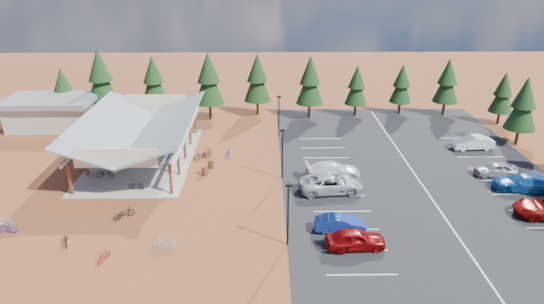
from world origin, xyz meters
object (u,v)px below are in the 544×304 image
(bike_14, at_px, (229,153))
(bike_6, at_px, (162,155))
(outbuilding, at_px, (52,112))
(car_1, at_px, (341,224))
(bike_15, at_px, (206,152))
(lamp_post_1, at_px, (282,150))
(lamp_post_2, at_px, (279,113))
(lamp_post_0, at_px, (288,210))
(car_8, at_px, (495,169))
(bike_8, at_px, (66,240))
(bike_10, at_px, (6,228))
(trash_bin_1, at_px, (211,164))
(bike_13, at_px, (166,244))
(bike_0, at_px, (105,173))
(bike_16, at_px, (202,155))
(trash_bin_0, at_px, (205,171))
(bike_7, at_px, (179,133))
(bike_2, at_px, (109,155))
(bike_4, at_px, (136,185))
(bike_9, at_px, (2,222))
(car_7, at_px, (523,183))
(bike_12, at_px, (124,213))
(bike_3, at_px, (133,138))
(car_0, at_px, (355,239))
(car_9, at_px, (472,142))
(car_3, at_px, (333,170))
(bike_pavilion, at_px, (140,126))
(car_2, at_px, (331,184))
(bike_5, at_px, (161,163))

(bike_14, bearing_deg, bike_6, -173.48)
(outbuilding, xyz_separation_m, car_1, (33.32, -26.22, -1.31))
(bike_15, bearing_deg, lamp_post_1, 179.89)
(lamp_post_2, bearing_deg, lamp_post_0, -90.00)
(car_8, bearing_deg, bike_8, -71.67)
(bike_10, xyz_separation_m, car_8, (43.82, 10.21, 0.27))
(trash_bin_1, distance_m, bike_13, 15.32)
(bike_0, distance_m, bike_16, 10.27)
(trash_bin_0, relative_size, bike_7, 0.49)
(bike_0, height_order, car_8, car_8)
(trash_bin_0, xyz_separation_m, car_8, (29.23, -0.68, 0.28))
(lamp_post_1, xyz_separation_m, bike_2, (-18.69, 4.94, -2.47))
(trash_bin_0, height_order, bike_16, bike_16)
(lamp_post_0, xyz_separation_m, lamp_post_2, (0.00, 24.00, 0.00))
(bike_0, height_order, bike_4, bike_0)
(bike_2, bearing_deg, bike_10, 175.12)
(outbuilding, height_order, bike_9, outbuilding)
(bike_15, height_order, car_7, car_7)
(bike_12, distance_m, bike_15, 14.66)
(bike_10, bearing_deg, bike_6, 144.60)
(bike_16, bearing_deg, car_8, 52.62)
(bike_10, bearing_deg, car_7, 95.66)
(outbuilding, height_order, bike_10, outbuilding)
(bike_2, bearing_deg, bike_7, -36.46)
(bike_15, bearing_deg, bike_3, 9.95)
(lamp_post_2, relative_size, car_0, 1.13)
(lamp_post_1, height_order, lamp_post_2, same)
(trash_bin_0, bearing_deg, bike_2, 159.18)
(bike_2, height_order, car_9, car_9)
(bike_7, distance_m, car_8, 35.34)
(car_3, bearing_deg, car_7, -105.51)
(bike_13, bearing_deg, bike_14, 161.90)
(bike_0, distance_m, bike_14, 13.17)
(bike_3, relative_size, bike_10, 0.89)
(bike_10, xyz_separation_m, bike_13, (13.20, -2.56, 0.08))
(bike_6, height_order, bike_13, bike_13)
(bike_2, xyz_separation_m, car_3, (23.73, -4.97, 0.33))
(car_7, bearing_deg, bike_3, -99.45)
(bike_7, relative_size, car_1, 0.45)
(car_0, bearing_deg, trash_bin_1, 35.40)
(bike_15, bearing_deg, bike_10, 83.25)
(bike_pavilion, xyz_separation_m, bike_4, (1.10, -7.54, -3.31))
(bike_15, bearing_deg, bike_pavilion, 41.65)
(car_2, bearing_deg, lamp_post_0, 147.54)
(bike_pavilion, xyz_separation_m, bike_15, (6.83, 0.78, -3.29))
(bike_4, height_order, car_1, car_1)
(bike_6, xyz_separation_m, bike_12, (-0.71, -12.74, -0.01))
(outbuilding, xyz_separation_m, bike_4, (15.10, -18.54, -1.51))
(bike_5, relative_size, bike_12, 0.81)
(bike_pavilion, relative_size, outbuilding, 1.76)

